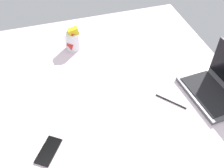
# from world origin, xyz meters

# --- Properties ---
(bed_mattress) EXTENTS (1.80, 1.40, 0.18)m
(bed_mattress) POSITION_xyz_m (0.00, 0.00, 0.09)
(bed_mattress) COLOR silver
(bed_mattress) RESTS_ON ground
(laptop) EXTENTS (0.35, 0.26, 0.23)m
(laptop) POSITION_xyz_m (0.01, 0.53, 0.22)
(laptop) COLOR #4C4C51
(laptop) RESTS_ON bed_mattress
(snack_cup) EXTENTS (0.10, 0.09, 0.15)m
(snack_cup) POSITION_xyz_m (-0.58, -0.12, 0.24)
(snack_cup) COLOR silver
(snack_cup) RESTS_ON bed_mattress
(cell_phone) EXTENTS (0.15, 0.14, 0.01)m
(cell_phone) POSITION_xyz_m (0.11, -0.36, 0.18)
(cell_phone) COLOR black
(cell_phone) RESTS_ON bed_mattress
(charger_cable) EXTENTS (0.13, 0.11, 0.01)m
(charger_cable) POSITION_xyz_m (-0.00, 0.28, 0.18)
(charger_cable) COLOR black
(charger_cable) RESTS_ON bed_mattress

